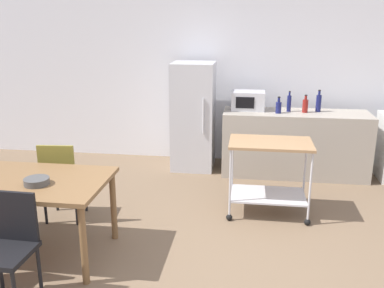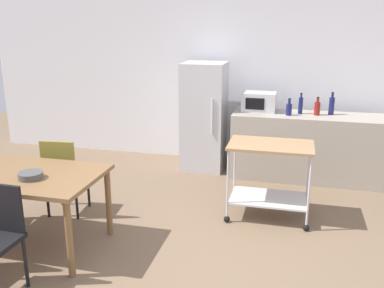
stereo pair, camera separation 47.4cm
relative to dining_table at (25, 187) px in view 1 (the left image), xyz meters
The scene contains 14 objects.
ground_plane 1.86m from the dining_table, ahead, with size 12.00×12.00×0.00m, color brown.
back_wall 3.68m from the dining_table, 61.19° to the left, with size 8.40×0.12×2.90m, color white.
kitchen_counter 3.68m from the dining_table, 44.11° to the left, with size 2.00×0.64×0.90m, color #A89E8E.
dining_table is the anchor object (origin of this frame).
chair_black 0.76m from the dining_table, 71.90° to the right, with size 0.41×0.41×0.89m.
chair_olive 0.73m from the dining_table, 88.74° to the left, with size 0.43×0.43×0.89m.
refrigerator 2.91m from the dining_table, 65.94° to the left, with size 0.60×0.63×1.55m.
kitchen_cart 2.54m from the dining_table, 28.13° to the left, with size 0.91×0.57×0.85m.
microwave 3.31m from the dining_table, 53.41° to the left, with size 0.46×0.35×0.26m.
bottle_soy_sauce 3.44m from the dining_table, 45.96° to the left, with size 0.08×0.08×0.23m.
bottle_sesame_oil 3.64m from the dining_table, 45.69° to the left, with size 0.06×0.06×0.29m.
bottle_wine 3.77m from the dining_table, 43.00° to the left, with size 0.08×0.08×0.24m.
bottle_vinegar 3.96m from the dining_table, 41.94° to the left, with size 0.07×0.07×0.30m.
fruit_bowl 0.24m from the dining_table, 30.20° to the right, with size 0.22×0.22×0.06m, color #4C4C4C.
Camera 1 is at (0.26, -3.31, 2.14)m, focal length 39.91 mm.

